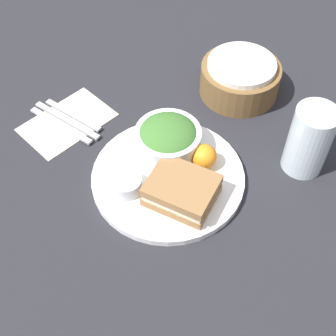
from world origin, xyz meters
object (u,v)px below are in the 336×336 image
object	(u,v)px
plate	(168,177)
salad_bowl	(168,138)
drink_glass	(309,140)
fork	(61,125)
bread_basket	(240,78)
sandwich	(182,190)
dressing_cup	(126,184)
spoon	(73,115)
knife	(67,120)

from	to	relation	value
plate	salad_bowl	bearing A→B (deg)	135.06
drink_glass	fork	world-z (taller)	drink_glass
bread_basket	fork	size ratio (longest dim) A/B	1.04
sandwich	dressing_cup	bearing A→B (deg)	-145.92
sandwich	spoon	size ratio (longest dim) A/B	0.96
plate	bread_basket	distance (m)	0.29
salad_bowl	knife	size ratio (longest dim) A/B	0.74
bread_basket	sandwich	bearing A→B (deg)	-68.73
plate	knife	distance (m)	0.25
fork	spoon	xyz separation A→B (m)	(-0.01, 0.04, 0.00)
salad_bowl	spoon	bearing A→B (deg)	-161.94
bread_basket	knife	world-z (taller)	bread_basket
spoon	drink_glass	bearing A→B (deg)	-160.17
drink_glass	spoon	bearing A→B (deg)	-150.59
sandwich	bread_basket	xyz separation A→B (m)	(-0.12, 0.30, 0.00)
knife	bread_basket	bearing A→B (deg)	-129.88
plate	knife	size ratio (longest dim) A/B	1.67
plate	dressing_cup	distance (m)	0.08
fork	knife	world-z (taller)	same
dressing_cup	sandwich	bearing A→B (deg)	34.08
drink_glass	bread_basket	xyz separation A→B (m)	(-0.22, 0.07, -0.03)
plate	sandwich	bearing A→B (deg)	-20.25
plate	spoon	bearing A→B (deg)	-174.48
knife	dressing_cup	bearing A→B (deg)	162.01
plate	dressing_cup	size ratio (longest dim) A/B	5.05
fork	spoon	bearing A→B (deg)	-90.00
drink_glass	plate	bearing A→B (deg)	-126.81
sandwich	bread_basket	world-z (taller)	bread_basket
salad_bowl	fork	distance (m)	0.23
dressing_cup	fork	xyz separation A→B (m)	(-0.22, 0.01, -0.02)
spoon	fork	bearing A→B (deg)	90.00
salad_bowl	drink_glass	size ratio (longest dim) A/B	0.91
plate	drink_glass	xyz separation A→B (m)	(0.15, 0.20, 0.06)
sandwich	knife	xyz separation A→B (m)	(-0.30, -0.02, -0.03)
sandwich	dressing_cup	size ratio (longest dim) A/B	2.48
fork	salad_bowl	bearing A→B (deg)	-162.53
spoon	bread_basket	bearing A→B (deg)	-131.73
salad_bowl	sandwich	bearing A→B (deg)	-33.21
sandwich	fork	size ratio (longest dim) A/B	0.86
dressing_cup	bread_basket	size ratio (longest dim) A/B	0.33
fork	drink_glass	bearing A→B (deg)	-156.12
plate	fork	size ratio (longest dim) A/B	1.75
bread_basket	fork	distance (m)	0.39
dressing_cup	salad_bowl	bearing A→B (deg)	97.10
salad_bowl	dressing_cup	size ratio (longest dim) A/B	2.24
salad_bowl	bread_basket	xyz separation A→B (m)	(-0.02, 0.23, -0.01)
dressing_cup	spoon	bearing A→B (deg)	167.31
fork	spoon	world-z (taller)	same
dressing_cup	knife	xyz separation A→B (m)	(-0.22, 0.03, -0.02)
bread_basket	salad_bowl	bearing A→B (deg)	-85.33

